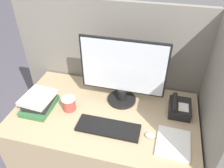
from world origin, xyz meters
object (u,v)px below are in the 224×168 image
mouse (150,135)px  book_stack (39,102)px  monitor (123,73)px  coffee_cup (69,104)px  desk_telephone (179,108)px  keyboard (108,128)px

mouse → book_stack: 0.84m
monitor → mouse: (0.26, -0.31, -0.24)m
coffee_cup → desk_telephone: (0.79, 0.17, -0.01)m
mouse → desk_telephone: 0.34m
monitor → keyboard: size_ratio=1.45×
mouse → coffee_cup: (-0.61, 0.11, 0.04)m
mouse → book_stack: size_ratio=0.25×
keyboard → book_stack: size_ratio=1.59×
coffee_cup → desk_telephone: bearing=12.2°
keyboard → desk_telephone: desk_telephone is taller
keyboard → coffee_cup: bearing=160.7°
keyboard → desk_telephone: size_ratio=2.18×
monitor → coffee_cup: size_ratio=6.05×
mouse → monitor: bearing=129.4°
book_stack → keyboard: bearing=-8.4°
keyboard → coffee_cup: (-0.33, 0.12, 0.04)m
monitor → desk_telephone: (0.43, -0.03, -0.21)m
coffee_cup → book_stack: size_ratio=0.38×
monitor → book_stack: monitor is taller
keyboard → monitor: bearing=85.5°
desk_telephone → coffee_cup: bearing=-167.8°
monitor → book_stack: (-0.58, -0.23, -0.20)m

